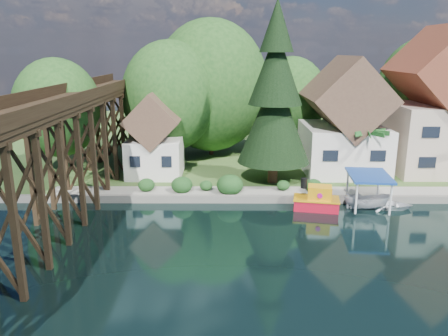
{
  "coord_description": "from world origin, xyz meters",
  "views": [
    {
      "loc": [
        -4.33,
        -25.5,
        11.95
      ],
      "look_at": [
        -4.47,
        6.0,
        3.46
      ],
      "focal_mm": 35.0,
      "sensor_mm": 36.0,
      "label": 1
    }
  ],
  "objects_px": {
    "shed": "(155,140)",
    "boat_canopy": "(368,194)",
    "trestle_bridge": "(64,145)",
    "house_left": "(344,124)",
    "palm_tree": "(368,134)",
    "boat_white_a": "(390,204)",
    "tugboat": "(317,200)",
    "conifer": "(275,98)",
    "house_center": "(437,110)"
  },
  "relations": [
    {
      "from": "palm_tree",
      "to": "conifer",
      "type": "bearing_deg",
      "value": -178.57
    },
    {
      "from": "trestle_bridge",
      "to": "tugboat",
      "type": "height_order",
      "value": "trestle_bridge"
    },
    {
      "from": "house_center",
      "to": "palm_tree",
      "type": "bearing_deg",
      "value": -152.05
    },
    {
      "from": "house_left",
      "to": "palm_tree",
      "type": "distance_m",
      "value": 3.85
    },
    {
      "from": "boat_canopy",
      "to": "house_left",
      "type": "bearing_deg",
      "value": 87.83
    },
    {
      "from": "house_center",
      "to": "conifer",
      "type": "bearing_deg",
      "value": -164.8
    },
    {
      "from": "shed",
      "to": "conifer",
      "type": "distance_m",
      "value": 11.89
    },
    {
      "from": "shed",
      "to": "tugboat",
      "type": "xyz_separation_m",
      "value": [
        13.74,
        -7.99,
        -3.07
      ]
    },
    {
      "from": "shed",
      "to": "conifer",
      "type": "xyz_separation_m",
      "value": [
        10.87,
        -2.38,
        4.21
      ]
    },
    {
      "from": "tugboat",
      "to": "shed",
      "type": "bearing_deg",
      "value": 149.81
    },
    {
      "from": "shed",
      "to": "boat_white_a",
      "type": "bearing_deg",
      "value": -21.61
    },
    {
      "from": "conifer",
      "to": "tugboat",
      "type": "xyz_separation_m",
      "value": [
        2.87,
        -5.61,
        -7.28
      ]
    },
    {
      "from": "house_left",
      "to": "boat_canopy",
      "type": "height_order",
      "value": "house_left"
    },
    {
      "from": "shed",
      "to": "boat_canopy",
      "type": "height_order",
      "value": "shed"
    },
    {
      "from": "shed",
      "to": "boat_canopy",
      "type": "bearing_deg",
      "value": -24.17
    },
    {
      "from": "boat_canopy",
      "to": "tugboat",
      "type": "bearing_deg",
      "value": -178.93
    },
    {
      "from": "boat_white_a",
      "to": "trestle_bridge",
      "type": "bearing_deg",
      "value": 103.61
    },
    {
      "from": "trestle_bridge",
      "to": "house_left",
      "type": "height_order",
      "value": "house_left"
    },
    {
      "from": "boat_canopy",
      "to": "house_center",
      "type": "bearing_deg",
      "value": 46.67
    },
    {
      "from": "palm_tree",
      "to": "boat_white_a",
      "type": "distance_m",
      "value": 7.18
    },
    {
      "from": "house_left",
      "to": "palm_tree",
      "type": "height_order",
      "value": "house_left"
    },
    {
      "from": "shed",
      "to": "boat_white_a",
      "type": "height_order",
      "value": "shed"
    },
    {
      "from": "trestle_bridge",
      "to": "house_center",
      "type": "xyz_separation_m",
      "value": [
        32.0,
        11.33,
        1.07
      ]
    },
    {
      "from": "conifer",
      "to": "boat_canopy",
      "type": "relative_size",
      "value": 3.39
    },
    {
      "from": "house_center",
      "to": "shed",
      "type": "distance_m",
      "value": 27.2
    },
    {
      "from": "palm_tree",
      "to": "tugboat",
      "type": "distance_m",
      "value": 8.95
    },
    {
      "from": "shed",
      "to": "boat_white_a",
      "type": "xyz_separation_m",
      "value": [
        19.5,
        -7.72,
        -3.47
      ]
    },
    {
      "from": "conifer",
      "to": "tugboat",
      "type": "height_order",
      "value": "conifer"
    },
    {
      "from": "trestle_bridge",
      "to": "house_center",
      "type": "height_order",
      "value": "house_center"
    },
    {
      "from": "boat_white_a",
      "to": "boat_canopy",
      "type": "bearing_deg",
      "value": 105.84
    },
    {
      "from": "shed",
      "to": "trestle_bridge",
      "type": "bearing_deg",
      "value": -118.19
    },
    {
      "from": "trestle_bridge",
      "to": "conifer",
      "type": "relative_size",
      "value": 2.82
    },
    {
      "from": "shed",
      "to": "boat_white_a",
      "type": "distance_m",
      "value": 21.25
    },
    {
      "from": "trestle_bridge",
      "to": "shed",
      "type": "relative_size",
      "value": 5.63
    },
    {
      "from": "conifer",
      "to": "tugboat",
      "type": "bearing_deg",
      "value": -62.87
    },
    {
      "from": "palm_tree",
      "to": "boat_canopy",
      "type": "distance_m",
      "value": 6.99
    },
    {
      "from": "tugboat",
      "to": "conifer",
      "type": "bearing_deg",
      "value": 117.13
    },
    {
      "from": "tugboat",
      "to": "boat_canopy",
      "type": "height_order",
      "value": "boat_canopy"
    },
    {
      "from": "trestle_bridge",
      "to": "boat_canopy",
      "type": "height_order",
      "value": "trestle_bridge"
    },
    {
      "from": "house_left",
      "to": "shed",
      "type": "height_order",
      "value": "house_left"
    },
    {
      "from": "house_left",
      "to": "boat_canopy",
      "type": "bearing_deg",
      "value": -92.17
    },
    {
      "from": "trestle_bridge",
      "to": "house_left",
      "type": "distance_m",
      "value": 25.42
    },
    {
      "from": "trestle_bridge",
      "to": "palm_tree",
      "type": "height_order",
      "value": "trestle_bridge"
    },
    {
      "from": "house_left",
      "to": "tugboat",
      "type": "xyz_separation_m",
      "value": [
        -4.26,
        -9.49,
        -4.38
      ]
    },
    {
      "from": "house_left",
      "to": "boat_canopy",
      "type": "xyz_separation_m",
      "value": [
        -0.36,
        -9.42,
        -3.94
      ]
    },
    {
      "from": "house_center",
      "to": "boat_white_a",
      "type": "height_order",
      "value": "house_center"
    },
    {
      "from": "house_center",
      "to": "tugboat",
      "type": "distance_m",
      "value": 17.54
    },
    {
      "from": "trestle_bridge",
      "to": "house_left",
      "type": "bearing_deg",
      "value": 25.21
    },
    {
      "from": "boat_white_a",
      "to": "palm_tree",
      "type": "bearing_deg",
      "value": 13.68
    },
    {
      "from": "boat_white_a",
      "to": "boat_canopy",
      "type": "distance_m",
      "value": 2.04
    }
  ]
}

